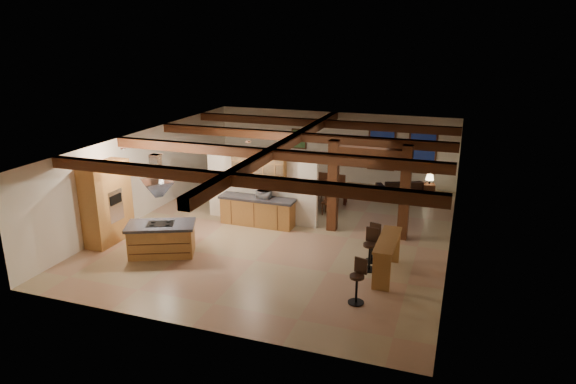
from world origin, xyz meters
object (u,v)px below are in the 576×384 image
sofa (402,187)px  bar_counter (387,251)px  dining_table (318,197)px  kitchen_island (162,239)px

sofa → bar_counter: size_ratio=0.99×
dining_table → sofa: (2.68, 2.47, -0.07)m
bar_counter → dining_table: bearing=124.3°
dining_table → sofa: dining_table is taller
sofa → kitchen_island: bearing=31.0°
kitchen_island → sofa: 9.78m
dining_table → bar_counter: 5.71m
kitchen_island → bar_counter: bar_counter is taller
dining_table → sofa: 3.65m
kitchen_island → dining_table: kitchen_island is taller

